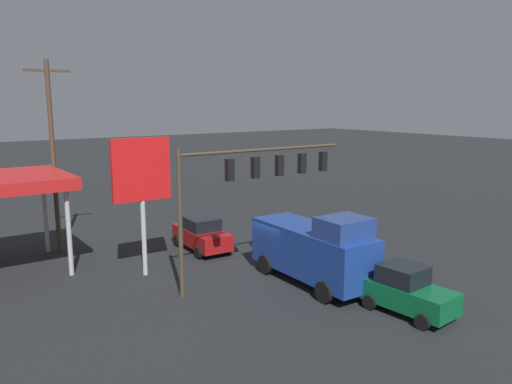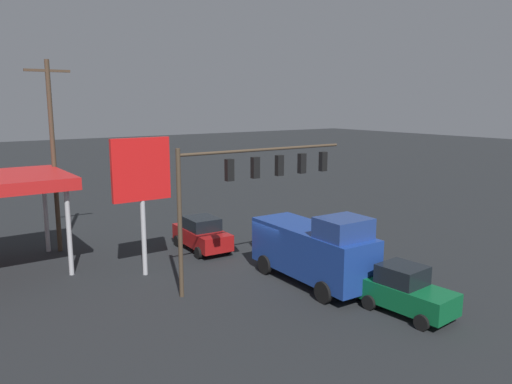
{
  "view_description": "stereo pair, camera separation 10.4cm",
  "coord_description": "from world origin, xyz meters",
  "px_view_note": "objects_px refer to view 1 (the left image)",
  "views": [
    {
      "loc": [
        15.12,
        19.31,
        8.51
      ],
      "look_at": [
        0.0,
        -2.0,
        3.77
      ],
      "focal_mm": 35.0,
      "sensor_mm": 36.0,
      "label": 1
    },
    {
      "loc": [
        15.03,
        19.37,
        8.51
      ],
      "look_at": [
        0.0,
        -2.0,
        3.77
      ],
      "focal_mm": 35.0,
      "sensor_mm": 36.0,
      "label": 2
    }
  ],
  "objects_px": {
    "traffic_signal_assembly": "(255,176)",
    "hatchback_crossing": "(407,291)",
    "utility_pole": "(53,153)",
    "price_sign": "(141,175)",
    "delivery_truck": "(314,249)",
    "sedan_far": "(202,234)"
  },
  "relations": [
    {
      "from": "traffic_signal_assembly",
      "to": "hatchback_crossing",
      "type": "bearing_deg",
      "value": 111.28
    },
    {
      "from": "utility_pole",
      "to": "price_sign",
      "type": "relative_size",
      "value": 1.58
    },
    {
      "from": "price_sign",
      "to": "utility_pole",
      "type": "bearing_deg",
      "value": -69.76
    },
    {
      "from": "hatchback_crossing",
      "to": "traffic_signal_assembly",
      "type": "bearing_deg",
      "value": -163.02
    },
    {
      "from": "utility_pole",
      "to": "delivery_truck",
      "type": "height_order",
      "value": "utility_pole"
    },
    {
      "from": "price_sign",
      "to": "traffic_signal_assembly",
      "type": "bearing_deg",
      "value": 139.22
    },
    {
      "from": "hatchback_crossing",
      "to": "delivery_truck",
      "type": "distance_m",
      "value": 4.82
    },
    {
      "from": "hatchback_crossing",
      "to": "utility_pole",
      "type": "bearing_deg",
      "value": -155.76
    },
    {
      "from": "delivery_truck",
      "to": "sedan_far",
      "type": "distance_m",
      "value": 8.1
    },
    {
      "from": "traffic_signal_assembly",
      "to": "utility_pole",
      "type": "xyz_separation_m",
      "value": [
        6.63,
        -10.24,
        0.6
      ]
    },
    {
      "from": "traffic_signal_assembly",
      "to": "hatchback_crossing",
      "type": "height_order",
      "value": "traffic_signal_assembly"
    },
    {
      "from": "traffic_signal_assembly",
      "to": "sedan_far",
      "type": "bearing_deg",
      "value": -92.14
    },
    {
      "from": "sedan_far",
      "to": "traffic_signal_assembly",
      "type": "bearing_deg",
      "value": 0.52
    },
    {
      "from": "traffic_signal_assembly",
      "to": "sedan_far",
      "type": "xyz_separation_m",
      "value": [
        -0.21,
        -5.71,
        -4.13
      ]
    },
    {
      "from": "hatchback_crossing",
      "to": "sedan_far",
      "type": "height_order",
      "value": "hatchback_crossing"
    },
    {
      "from": "price_sign",
      "to": "hatchback_crossing",
      "type": "xyz_separation_m",
      "value": [
        -6.86,
        10.49,
        -4.07
      ]
    },
    {
      "from": "hatchback_crossing",
      "to": "sedan_far",
      "type": "distance_m",
      "value": 12.82
    },
    {
      "from": "utility_pole",
      "to": "sedan_far",
      "type": "xyz_separation_m",
      "value": [
        -6.84,
        4.53,
        -4.73
      ]
    },
    {
      "from": "traffic_signal_assembly",
      "to": "delivery_truck",
      "type": "distance_m",
      "value": 4.44
    },
    {
      "from": "traffic_signal_assembly",
      "to": "price_sign",
      "type": "xyz_separation_m",
      "value": [
        4.19,
        -3.61,
        -0.06
      ]
    },
    {
      "from": "traffic_signal_assembly",
      "to": "price_sign",
      "type": "relative_size",
      "value": 1.36
    },
    {
      "from": "traffic_signal_assembly",
      "to": "utility_pole",
      "type": "relative_size",
      "value": 0.86
    }
  ]
}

